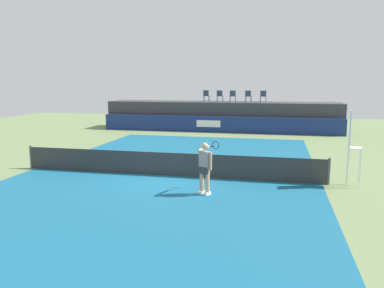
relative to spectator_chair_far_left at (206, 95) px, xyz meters
The scene contains 15 objects.
ground_plane 12.66m from the spectator_chair_far_left, 84.22° to the right, with size 48.00×48.00×0.00m, color #6B7F51.
court_inner 15.59m from the spectator_chair_far_left, 85.35° to the right, with size 12.00×22.00×0.00m, color #16597A.
sponsor_wall 3.03m from the spectator_chair_far_left, 55.44° to the right, with size 18.00×0.22×1.20m.
spectator_platform 2.02m from the spectator_chair_far_left, ahead, with size 18.00×2.80×2.20m, color #38383D.
spectator_chair_far_left is the anchor object (origin of this frame).
spectator_chair_left 1.18m from the spectator_chair_far_left, 17.84° to the right, with size 0.46×0.46×0.89m.
spectator_chair_center 2.15m from the spectator_chair_far_left, ahead, with size 0.46×0.46×0.89m.
spectator_chair_right 3.32m from the spectator_chair_far_left, ahead, with size 0.48×0.48×0.89m.
spectator_chair_far_right 4.43m from the spectator_chair_far_left, ahead, with size 0.44×0.44×0.89m.
umpire_chair 17.38m from the spectator_chair_far_left, 61.85° to the right, with size 0.48×0.48×2.76m.
tennis_net 15.51m from the spectator_chair_far_left, 85.35° to the right, with size 12.40×0.02×0.95m, color #2D2D2D.
net_post_near 16.23m from the spectator_chair_far_left, 107.94° to the right, with size 0.10×0.10×1.00m, color #4C4C51.
net_post_far 17.16m from the spectator_chair_far_left, 64.06° to the right, with size 0.10×0.10×1.00m, color #4C4C51.
tennis_player 17.85m from the spectator_chair_far_left, 79.54° to the right, with size 0.62×1.26×1.77m.
tennis_ball 9.73m from the spectator_chair_far_left, 103.14° to the right, with size 0.07×0.07×0.07m, color #D8EA33.
Camera 1 is at (4.29, -14.37, 3.77)m, focal length 35.57 mm.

